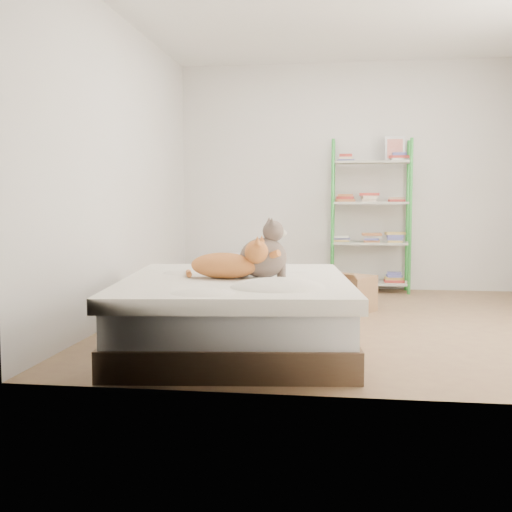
% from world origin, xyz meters
% --- Properties ---
extents(room, '(3.81, 4.21, 2.61)m').
position_xyz_m(room, '(0.00, 0.00, 1.30)').
color(room, olive).
rests_on(room, ground).
extents(bed, '(1.76, 2.10, 0.49)m').
position_xyz_m(bed, '(-0.73, -1.05, 0.25)').
color(bed, '#503728').
rests_on(bed, ground).
extents(orange_cat, '(0.61, 0.39, 0.23)m').
position_xyz_m(orange_cat, '(-0.81, -1.10, 0.61)').
color(orange_cat, orange).
rests_on(orange_cat, bed).
extents(grey_cat, '(0.43, 0.39, 0.41)m').
position_xyz_m(grey_cat, '(-0.54, -1.03, 0.69)').
color(grey_cat, gray).
rests_on(grey_cat, bed).
extents(shelf_unit, '(0.88, 0.36, 1.74)m').
position_xyz_m(shelf_unit, '(0.31, 1.88, 0.83)').
color(shelf_unit, green).
rests_on(shelf_unit, ground).
extents(cardboard_box, '(0.61, 0.64, 0.39)m').
position_xyz_m(cardboard_box, '(0.03, 0.56, 0.17)').
color(cardboard_box, '#8D6647').
rests_on(cardboard_box, ground).
extents(white_bin, '(0.43, 0.40, 0.41)m').
position_xyz_m(white_bin, '(-1.27, 1.85, 0.21)').
color(white_bin, silver).
rests_on(white_bin, ground).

